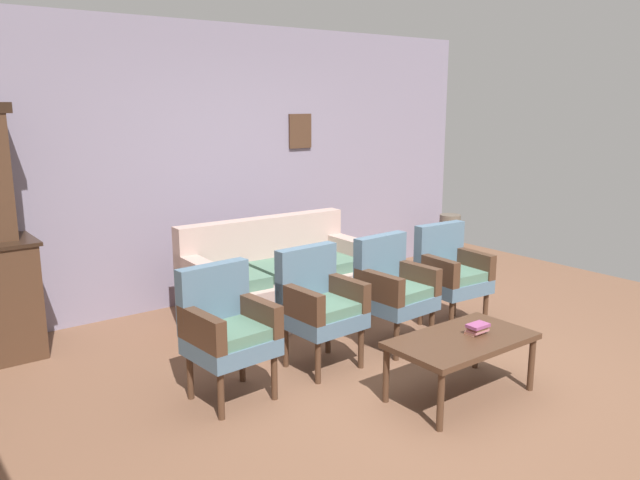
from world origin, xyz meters
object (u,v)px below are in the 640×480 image
at_px(armchair_by_doorway, 393,287).
at_px(coffee_table, 461,344).
at_px(armchair_near_cabinet, 450,271).
at_px(floral_couch, 278,283).
at_px(armchair_near_couch_end, 227,327).
at_px(book_stack_on_table, 477,328).
at_px(armchair_row_middle, 319,302).
at_px(floor_vase_by_wall, 449,238).

distance_m(armchair_by_doorway, coffee_table, 1.00).
xyz_separation_m(armchair_by_doorway, armchair_near_cabinet, (0.74, 0.05, 0.00)).
height_order(floral_couch, coffee_table, floral_couch).
bearing_deg(armchair_near_couch_end, floral_couch, 44.26).
distance_m(coffee_table, book_stack_on_table, 0.16).
relative_size(armchair_near_cabinet, book_stack_on_table, 5.89).
bearing_deg(coffee_table, armchair_near_couch_end, 143.06).
relative_size(armchair_near_couch_end, armchair_near_cabinet, 1.00).
height_order(armchair_near_couch_end, armchair_row_middle, same).
distance_m(coffee_table, floor_vase_by_wall, 3.73).
bearing_deg(floor_vase_by_wall, floral_couch, -171.12).
relative_size(book_stack_on_table, floor_vase_by_wall, 0.26).
xyz_separation_m(armchair_row_middle, floor_vase_by_wall, (3.20, 1.54, -0.20)).
xyz_separation_m(floral_couch, armchair_by_doorway, (0.36, -1.13, 0.17)).
xyz_separation_m(floral_couch, armchair_near_cabinet, (1.10, -1.09, 0.17)).
bearing_deg(armchair_near_couch_end, armchair_by_doorway, 0.24).
height_order(armchair_by_doorway, book_stack_on_table, armchair_by_doorway).
height_order(floral_couch, armchair_near_cabinet, same).
height_order(armchair_row_middle, book_stack_on_table, armchair_row_middle).
xyz_separation_m(armchair_near_couch_end, armchair_by_doorway, (1.53, 0.01, 0.00)).
height_order(armchair_near_couch_end, floor_vase_by_wall, armchair_near_couch_end).
xyz_separation_m(armchair_near_couch_end, floor_vase_by_wall, (4.00, 1.58, -0.20)).
bearing_deg(coffee_table, book_stack_on_table, -7.57).
distance_m(armchair_by_doorway, armchair_near_cabinet, 0.74).
bearing_deg(floral_couch, armchair_by_doorway, -72.18).
distance_m(floral_couch, armchair_row_middle, 1.17).
distance_m(floral_couch, book_stack_on_table, 2.12).
relative_size(floral_couch, armchair_near_couch_end, 1.95).
bearing_deg(floral_couch, book_stack_on_table, -84.02).
relative_size(floral_couch, armchair_row_middle, 1.95).
bearing_deg(coffee_table, armchair_by_doorway, 73.80).
distance_m(floral_couch, armchair_near_cabinet, 1.56).
bearing_deg(armchair_by_doorway, floor_vase_by_wall, 32.53).
height_order(floral_couch, floor_vase_by_wall, floral_couch).
height_order(armchair_near_cabinet, coffee_table, armchair_near_cabinet).
relative_size(armchair_near_couch_end, armchair_row_middle, 1.00).
xyz_separation_m(armchair_near_couch_end, armchair_row_middle, (0.81, 0.04, 0.00)).
bearing_deg(armchair_row_middle, coffee_table, -65.53).
bearing_deg(armchair_near_couch_end, book_stack_on_table, -34.72).
distance_m(floral_couch, armchair_by_doorway, 1.20).
height_order(coffee_table, book_stack_on_table, book_stack_on_table).
bearing_deg(book_stack_on_table, armchair_by_doorway, 81.54).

